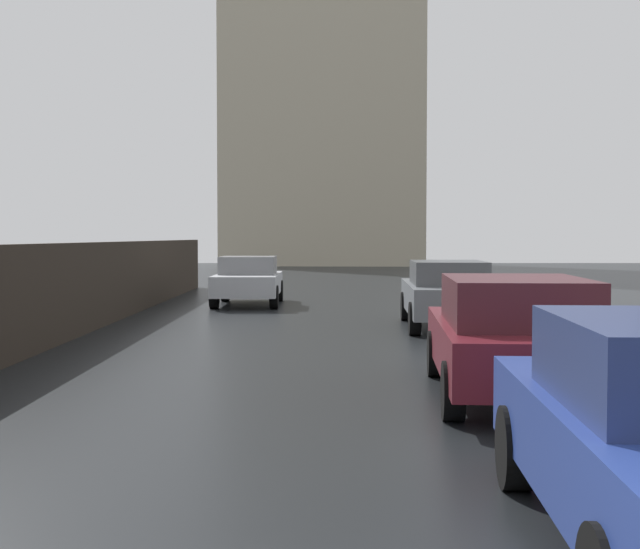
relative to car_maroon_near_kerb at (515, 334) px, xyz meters
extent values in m
cube|color=maroon|center=(0.01, 0.08, -0.15)|extent=(2.04, 4.47, 0.58)
cube|color=#461C22|center=(-0.01, -0.19, 0.41)|extent=(1.69, 2.50, 0.53)
cylinder|color=black|center=(-0.69, 1.57, -0.44)|extent=(0.26, 0.63, 0.62)
cylinder|color=black|center=(0.91, 1.46, -0.44)|extent=(0.26, 0.63, 0.62)
cylinder|color=black|center=(-0.89, -1.30, -0.44)|extent=(0.26, 0.63, 0.62)
cylinder|color=black|center=(0.70, -1.41, -0.44)|extent=(0.26, 0.63, 0.62)
cube|color=slate|center=(0.37, 7.93, -0.13)|extent=(1.82, 4.59, 0.59)
cube|color=#494D50|center=(0.35, 7.62, 0.41)|extent=(1.53, 2.20, 0.47)
cylinder|color=black|center=(-0.32, 9.46, -0.42)|extent=(0.25, 0.65, 0.64)
cylinder|color=black|center=(1.18, 9.39, -0.42)|extent=(0.25, 0.65, 0.64)
cylinder|color=black|center=(-0.45, 6.47, -0.42)|extent=(0.25, 0.65, 0.64)
cylinder|color=black|center=(1.05, 6.41, -0.42)|extent=(0.25, 0.65, 0.64)
cylinder|color=black|center=(-0.80, -3.73, -0.43)|extent=(0.26, 0.64, 0.63)
cube|color=#B2B5BA|center=(-4.24, 13.99, -0.16)|extent=(1.71, 4.03, 0.55)
cube|color=gray|center=(-4.24, 13.98, 0.36)|extent=(1.50, 1.74, 0.48)
cylinder|color=black|center=(-3.46, 12.66, -0.44)|extent=(0.22, 0.61, 0.61)
cylinder|color=black|center=(-5.02, 12.66, -0.44)|extent=(0.22, 0.61, 0.61)
cylinder|color=black|center=(-3.45, 15.32, -0.44)|extent=(0.22, 0.61, 0.61)
cylinder|color=black|center=(-5.02, 15.32, -0.44)|extent=(0.22, 0.61, 0.61)
cube|color=#B2A88E|center=(-1.94, 49.05, 12.49)|extent=(13.62, 8.92, 26.46)
camera|label=1|loc=(-2.26, -10.21, 1.14)|focal=49.29mm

